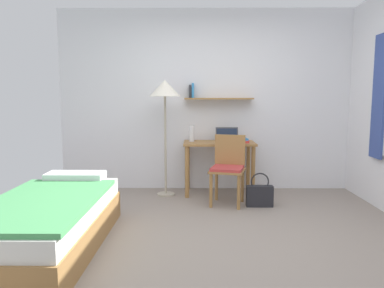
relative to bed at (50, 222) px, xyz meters
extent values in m
plane|color=gray|center=(1.52, 0.23, -0.24)|extent=(5.28, 5.28, 0.00)
cube|color=white|center=(1.52, 2.26, 1.06)|extent=(4.40, 0.05, 2.60)
cube|color=#9E703D|center=(1.62, 2.12, 1.09)|extent=(0.97, 0.22, 0.02)
cube|color=#333338|center=(1.21, 2.16, 1.19)|extent=(0.03, 0.13, 0.18)
cube|color=#3384C6|center=(1.26, 2.15, 1.20)|extent=(0.03, 0.14, 0.21)
cube|color=#384C93|center=(3.48, 1.30, 1.11)|extent=(0.03, 0.28, 1.47)
cube|color=#9E703D|center=(0.00, -0.01, -0.10)|extent=(0.86, 1.91, 0.28)
cube|color=silver|center=(0.00, -0.01, 0.12)|extent=(0.83, 1.85, 0.16)
cube|color=#4C9E5B|center=(0.00, -0.12, 0.22)|extent=(0.88, 1.56, 0.04)
cube|color=white|center=(0.00, 0.74, 0.25)|extent=(0.60, 0.28, 0.10)
cube|color=#9E703D|center=(1.62, 1.93, 0.48)|extent=(0.98, 0.54, 0.03)
cylinder|color=#9E703D|center=(1.18, 1.71, 0.11)|extent=(0.06, 0.06, 0.70)
cylinder|color=#9E703D|center=(2.07, 1.71, 0.11)|extent=(0.06, 0.06, 0.70)
cylinder|color=#9E703D|center=(1.18, 2.16, 0.11)|extent=(0.06, 0.06, 0.70)
cylinder|color=#9E703D|center=(2.07, 2.16, 0.11)|extent=(0.06, 0.06, 0.70)
cube|color=#9E703D|center=(1.69, 1.38, 0.20)|extent=(0.50, 0.51, 0.03)
cube|color=#B23838|center=(1.69, 1.38, 0.23)|extent=(0.46, 0.47, 0.04)
cube|color=#9E703D|center=(1.74, 1.57, 0.44)|extent=(0.39, 0.13, 0.38)
cylinder|color=#9E703D|center=(1.48, 1.26, -0.03)|extent=(0.04, 0.04, 0.42)
cylinder|color=#9E703D|center=(1.81, 1.17, -0.03)|extent=(0.04, 0.04, 0.42)
cylinder|color=#9E703D|center=(1.57, 1.59, -0.03)|extent=(0.04, 0.04, 0.42)
cylinder|color=#9E703D|center=(1.90, 1.51, -0.03)|extent=(0.04, 0.04, 0.42)
cylinder|color=#B2A893|center=(0.88, 1.84, -0.23)|extent=(0.24, 0.24, 0.02)
cylinder|color=#B2A893|center=(0.88, 1.84, 0.45)|extent=(0.03, 0.03, 1.34)
cone|color=silver|center=(0.88, 1.84, 1.23)|extent=(0.42, 0.42, 0.22)
cube|color=#2D2D33|center=(1.74, 1.95, 0.50)|extent=(0.32, 0.20, 0.01)
cube|color=#2D2D33|center=(1.74, 2.02, 0.59)|extent=(0.31, 0.07, 0.19)
cube|color=black|center=(1.74, 2.02, 0.59)|extent=(0.28, 0.05, 0.16)
cylinder|color=silver|center=(1.24, 2.00, 0.60)|extent=(0.07, 0.07, 0.23)
cube|color=#D13D38|center=(1.94, 1.88, 0.51)|extent=(0.20, 0.22, 0.03)
cube|color=#3384C6|center=(1.93, 1.90, 0.54)|extent=(0.17, 0.24, 0.03)
cube|color=#232328|center=(2.09, 1.31, -0.11)|extent=(0.33, 0.11, 0.26)
torus|color=#232328|center=(2.09, 1.31, 0.07)|extent=(0.23, 0.02, 0.23)
camera|label=1|loc=(1.30, -3.13, 1.09)|focal=34.37mm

